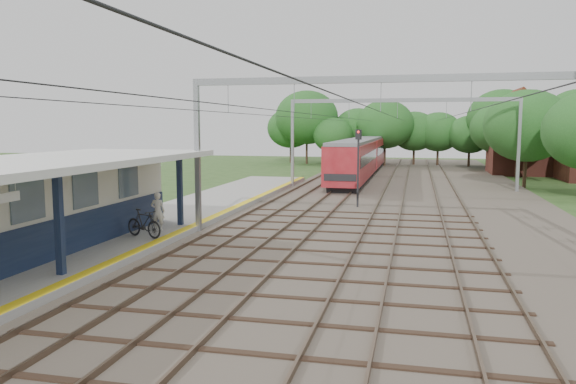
% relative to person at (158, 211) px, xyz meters
% --- Properties ---
extents(ballast_bed, '(18.00, 90.00, 0.10)m').
position_rel_person_xyz_m(ballast_bed, '(10.29, 16.52, -1.14)').
color(ballast_bed, '#473D33').
rests_on(ballast_bed, ground).
extents(platform, '(5.00, 52.00, 0.35)m').
position_rel_person_xyz_m(platform, '(-1.21, 0.52, -1.02)').
color(platform, gray).
rests_on(platform, ground).
extents(yellow_stripe, '(0.45, 52.00, 0.01)m').
position_rel_person_xyz_m(yellow_stripe, '(1.04, 0.52, -0.84)').
color(yellow_stripe, yellow).
rests_on(yellow_stripe, platform).
extents(canopy, '(6.40, 20.00, 3.44)m').
position_rel_person_xyz_m(canopy, '(-1.48, -7.48, 2.45)').
color(canopy, '#13203D').
rests_on(canopy, platform).
extents(rail_tracks, '(11.80, 88.00, 0.15)m').
position_rel_person_xyz_m(rail_tracks, '(7.79, 16.52, -1.02)').
color(rail_tracks, brown).
rests_on(rail_tracks, ballast_bed).
extents(catenary_system, '(17.22, 88.00, 7.00)m').
position_rel_person_xyz_m(catenary_system, '(9.67, 11.80, 4.32)').
color(catenary_system, gray).
rests_on(catenary_system, ground).
extents(tree_band, '(31.72, 30.88, 8.82)m').
position_rel_person_xyz_m(tree_band, '(10.13, 43.64, 3.73)').
color(tree_band, '#382619').
rests_on(tree_band, ground).
extents(house_far, '(8.00, 6.12, 8.66)m').
position_rel_person_xyz_m(house_far, '(22.29, 38.52, 2.04)').
color(house_far, brown).
rests_on(house_far, ground).
extents(person, '(0.67, 0.50, 1.69)m').
position_rel_person_xyz_m(person, '(0.00, 0.00, 0.00)').
color(person, silver).
rests_on(person, platform).
extents(bicycle, '(2.00, 1.19, 1.16)m').
position_rel_person_xyz_m(bicycle, '(0.14, -1.58, -0.26)').
color(bicycle, black).
rests_on(bicycle, platform).
extents(train, '(2.74, 34.14, 3.61)m').
position_rel_person_xyz_m(train, '(5.79, 33.78, 0.83)').
color(train, black).
rests_on(train, ballast_bed).
extents(signal_post, '(0.37, 0.33, 4.70)m').
position_rel_person_xyz_m(signal_post, '(7.64, 10.82, 1.86)').
color(signal_post, black).
rests_on(signal_post, ground).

